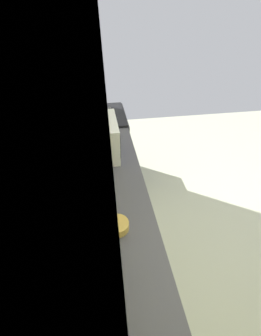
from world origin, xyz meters
name	(u,v)px	position (x,y,z in m)	size (l,w,h in m)	color
ground_plane	(252,261)	(0.00, 0.00, 0.00)	(6.25, 6.25, 0.00)	beige
wall_back	(35,166)	(0.00, 1.71, 1.31)	(4.03, 0.12, 2.62)	#DED689
counter_run	(113,301)	(-0.40, 1.34, 0.45)	(3.10, 0.65, 0.89)	beige
upper_cabinets	(44,81)	(-0.40, 1.50, 1.91)	(2.45, 0.31, 0.63)	beige
oven_range	(100,148)	(1.48, 1.33, 0.46)	(0.66, 0.67, 1.07)	black
microwave	(96,138)	(0.72, 1.36, 1.05)	(0.45, 0.38, 0.32)	white
bowl	(117,225)	(-0.16, 1.28, 0.92)	(0.16, 0.16, 0.05)	gold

